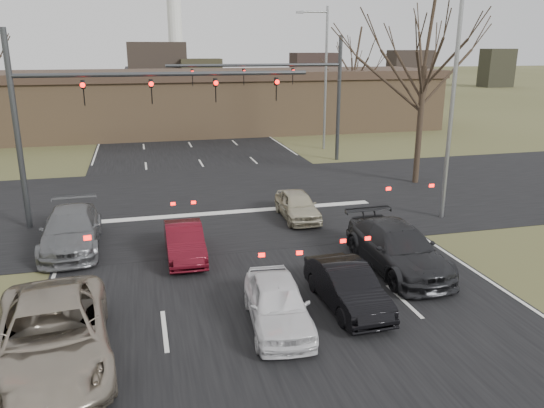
{
  "coord_description": "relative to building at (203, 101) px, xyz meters",
  "views": [
    {
      "loc": [
        -3.81,
        -9.87,
        7.27
      ],
      "look_at": [
        0.55,
        7.35,
        2.0
      ],
      "focal_mm": 35.0,
      "sensor_mm": 36.0,
      "label": 1
    }
  ],
  "objects": [
    {
      "name": "car_grey_ahead",
      "position": [
        -8.5,
        -27.96,
        -1.93
      ],
      "size": [
        2.17,
        5.1,
        1.47
      ],
      "primitive_type": "imported",
      "rotation": [
        0.0,
        0.0,
        0.02
      ],
      "color": "slate",
      "rests_on": "ground"
    },
    {
      "name": "mast_arm_far",
      "position": [
        4.18,
        -15.0,
        2.35
      ],
      "size": [
        11.12,
        0.24,
        8.0
      ],
      "color": "#383A3D",
      "rests_on": "ground"
    },
    {
      "name": "building",
      "position": [
        0.0,
        0.0,
        0.0
      ],
      "size": [
        42.4,
        10.4,
        5.3
      ],
      "color": "olive",
      "rests_on": "ground"
    },
    {
      "name": "car_white_sedan",
      "position": [
        -2.5,
        -35.42,
        -2.0
      ],
      "size": [
        1.91,
        4.03,
        1.33
      ],
      "primitive_type": "imported",
      "rotation": [
        0.0,
        0.0,
        -0.09
      ],
      "color": "white",
      "rests_on": "ground"
    },
    {
      "name": "streetlight_right_far",
      "position": [
        7.32,
        -11.0,
        2.92
      ],
      "size": [
        2.34,
        0.25,
        10.0
      ],
      "color": "gray",
      "rests_on": "ground"
    },
    {
      "name": "road_cross",
      "position": [
        -2.0,
        -23.0,
        -2.65
      ],
      "size": [
        200.0,
        14.0,
        0.02
      ],
      "primitive_type": "cube",
      "color": "black",
      "rests_on": "ground"
    },
    {
      "name": "road_main",
      "position": [
        -2.0,
        22.0,
        -2.66
      ],
      "size": [
        14.0,
        300.0,
        0.02
      ],
      "primitive_type": "cube",
      "color": "black",
      "rests_on": "ground"
    },
    {
      "name": "mast_arm_near",
      "position": [
        -7.23,
        -25.0,
        2.41
      ],
      "size": [
        12.12,
        0.24,
        8.0
      ],
      "color": "#383A3D",
      "rests_on": "ground"
    },
    {
      "name": "streetlight_right_near",
      "position": [
        6.82,
        -28.0,
        2.92
      ],
      "size": [
        2.34,
        0.25,
        10.0
      ],
      "color": "gray",
      "rests_on": "ground"
    },
    {
      "name": "tree_right_far",
      "position": [
        13.0,
        -3.0,
        4.29
      ],
      "size": [
        5.4,
        5.4,
        9.0
      ],
      "color": "black",
      "rests_on": "ground"
    },
    {
      "name": "ground",
      "position": [
        -2.0,
        -38.0,
        -2.67
      ],
      "size": [
        360.0,
        360.0,
        0.0
      ],
      "primitive_type": "plane",
      "color": "#484826",
      "rests_on": "ground"
    },
    {
      "name": "car_silver_ahead",
      "position": [
        0.73,
        -26.58,
        -2.05
      ],
      "size": [
        1.54,
        3.65,
        1.23
      ],
      "primitive_type": "imported",
      "rotation": [
        0.0,
        0.0,
        -0.02
      ],
      "color": "#BDB599",
      "rests_on": "ground"
    },
    {
      "name": "car_black_hatch",
      "position": [
        -0.27,
        -34.85,
        -2.03
      ],
      "size": [
        1.47,
        3.87,
        1.26
      ],
      "primitive_type": "imported",
      "rotation": [
        0.0,
        0.0,
        0.04
      ],
      "color": "black",
      "rests_on": "ground"
    },
    {
      "name": "car_silver_suv",
      "position": [
        -8.1,
        -35.95,
        -1.87
      ],
      "size": [
        3.17,
        5.92,
        1.58
      ],
      "primitive_type": "imported",
      "rotation": [
        0.0,
        0.0,
        0.1
      ],
      "color": "gray",
      "rests_on": "ground"
    },
    {
      "name": "tree_right_near",
      "position": [
        9.0,
        -22.0,
        6.23
      ],
      "size": [
        6.9,
        6.9,
        11.5
      ],
      "color": "black",
      "rests_on": "ground"
    },
    {
      "name": "car_charcoal_sedan",
      "position": [
        2.42,
        -32.69,
        -1.91
      ],
      "size": [
        2.16,
        5.22,
        1.51
      ],
      "primitive_type": "imported",
      "rotation": [
        0.0,
        0.0,
        0.01
      ],
      "color": "black",
      "rests_on": "ground"
    },
    {
      "name": "car_red_ahead",
      "position": [
        -4.49,
        -29.92,
        -2.05
      ],
      "size": [
        1.32,
        3.72,
        1.22
      ],
      "primitive_type": "imported",
      "rotation": [
        0.0,
        0.0,
        -0.01
      ],
      "color": "#4C0A14",
      "rests_on": "ground"
    }
  ]
}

